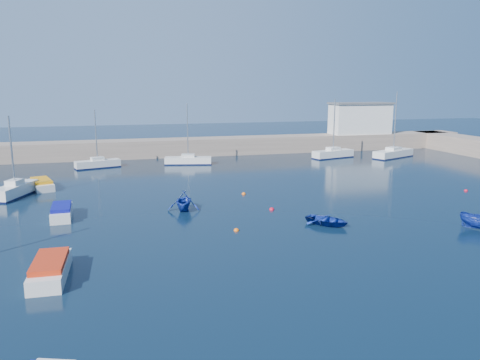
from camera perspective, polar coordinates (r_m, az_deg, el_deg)
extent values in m
plane|color=black|center=(29.54, 6.84, -9.43)|extent=(220.00, 220.00, 0.00)
cube|color=gray|center=(72.91, -6.78, 4.00)|extent=(96.00, 4.50, 2.60)
cube|color=silver|center=(82.42, 14.42, 7.21)|extent=(10.00, 4.00, 5.00)
cube|color=silver|center=(50.12, -25.70, -1.17)|extent=(3.57, 5.94, 1.17)
cylinder|color=#B7BABC|center=(49.51, -26.08, 3.23)|extent=(0.18, 0.18, 6.61)
cube|color=silver|center=(64.06, -16.96, 1.87)|extent=(5.90, 3.16, 1.01)
cylinder|color=#B7BABC|center=(63.59, -17.15, 5.23)|extent=(0.15, 0.15, 6.54)
cube|color=silver|center=(64.59, -6.33, 2.37)|extent=(6.55, 3.12, 1.01)
cylinder|color=#B7BABC|center=(64.09, -6.41, 6.02)|extent=(0.15, 0.15, 7.26)
cube|color=silver|center=(71.43, 11.27, 3.12)|extent=(6.85, 3.46, 1.15)
cylinder|color=#B7BABC|center=(70.97, 11.40, 6.61)|extent=(0.17, 0.17, 7.58)
cube|color=silver|center=(74.09, 18.18, 3.06)|extent=(7.70, 4.92, 1.13)
cylinder|color=#B7BABC|center=(73.60, 18.41, 6.81)|extent=(0.16, 0.16, 8.61)
cube|color=silver|center=(28.39, -22.10, -10.21)|extent=(1.89, 5.03, 0.81)
cube|color=red|center=(28.20, -22.19, -9.15)|extent=(1.76, 3.78, 0.30)
cube|color=silver|center=(40.59, -20.91, -3.78)|extent=(1.67, 4.37, 0.77)
cube|color=navy|center=(40.46, -20.96, -3.06)|extent=(1.55, 3.29, 0.29)
cube|color=silver|center=(52.96, -23.02, -0.57)|extent=(3.08, 5.19, 0.74)
cube|color=orange|center=(52.87, -23.06, -0.04)|extent=(2.64, 3.99, 0.27)
imported|color=navy|center=(36.65, 10.59, -4.85)|extent=(4.03, 4.17, 0.70)
imported|color=navy|center=(40.35, -6.86, -2.52)|extent=(3.49, 3.80, 1.69)
sphere|color=#F2600C|center=(34.64, -0.44, -6.21)|extent=(0.40, 0.40, 0.40)
sphere|color=red|center=(40.48, 3.88, -3.65)|extent=(0.44, 0.44, 0.44)
sphere|color=#F2600C|center=(46.21, 0.46, -1.75)|extent=(0.41, 0.41, 0.41)
sphere|color=red|center=(52.92, 25.83, -1.22)|extent=(0.38, 0.38, 0.38)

